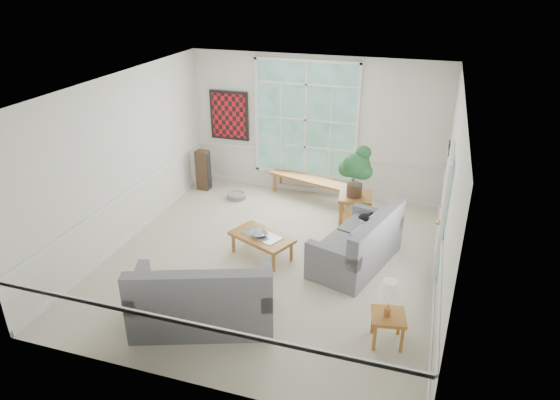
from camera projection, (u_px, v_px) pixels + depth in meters
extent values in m
cube|color=beige|center=(271.00, 259.00, 8.65)|extent=(5.50, 6.00, 0.01)
cube|color=white|center=(270.00, 85.00, 7.37)|extent=(5.50, 6.00, 0.02)
cube|color=silver|center=(315.00, 127.00, 10.60)|extent=(5.50, 0.02, 3.00)
cube|color=silver|center=(183.00, 280.00, 5.42)|extent=(5.50, 0.02, 3.00)
cube|color=silver|center=(122.00, 161.00, 8.76)|extent=(0.02, 6.00, 3.00)
cube|color=silver|center=(449.00, 201.00, 7.26)|extent=(0.02, 6.00, 3.00)
cube|color=white|center=(306.00, 120.00, 10.56)|extent=(2.30, 0.08, 2.40)
cube|color=white|center=(443.00, 211.00, 7.98)|extent=(0.08, 0.90, 2.10)
cube|color=white|center=(443.00, 223.00, 7.40)|extent=(0.08, 0.26, 1.90)
cube|color=maroon|center=(229.00, 116.00, 11.05)|extent=(0.90, 0.06, 1.10)
cube|color=black|center=(448.00, 158.00, 8.76)|extent=(0.04, 0.26, 0.32)
cube|color=black|center=(448.00, 150.00, 9.11)|extent=(0.04, 0.26, 0.32)
cube|color=slate|center=(356.00, 238.00, 8.32)|extent=(1.41, 1.99, 0.97)
cube|color=slate|center=(203.00, 290.00, 6.92)|extent=(2.17, 1.60, 1.05)
cube|color=#A26527|center=(262.00, 246.00, 8.64)|extent=(1.24, 0.98, 0.41)
imported|color=#9F9EA3|center=(259.00, 234.00, 8.53)|extent=(0.48, 0.48, 0.08)
cube|color=#A26527|center=(310.00, 188.00, 10.83)|extent=(1.95, 0.91, 0.45)
cube|color=#A26527|center=(355.00, 210.00, 9.67)|extent=(0.70, 0.70, 0.63)
cube|color=#A26527|center=(387.00, 328.00, 6.64)|extent=(0.51, 0.51, 0.45)
cylinder|color=gray|center=(237.00, 196.00, 10.88)|extent=(0.53, 0.53, 0.12)
cube|color=#432C1E|center=(203.00, 170.00, 11.18)|extent=(0.29, 0.24, 0.91)
ellipsoid|color=black|center=(367.00, 218.00, 8.81)|extent=(0.39, 0.34, 0.15)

